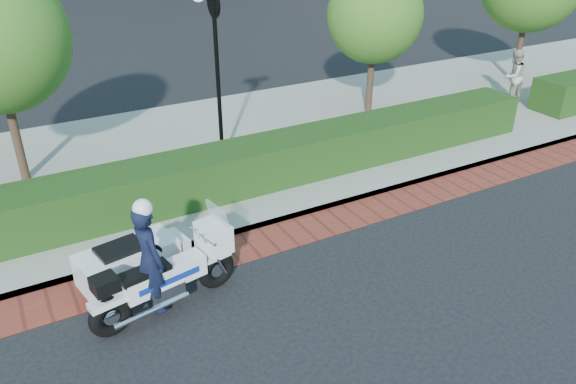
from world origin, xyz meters
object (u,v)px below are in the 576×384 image
lamppost (216,50)px  police_motorcycle (147,265)px  tree_c (375,15)px  pedestrian (513,76)px

lamppost → police_motorcycle: 5.88m
tree_c → police_motorcycle: bearing=-146.7°
tree_c → police_motorcycle: tree_c is taller
police_motorcycle → pedestrian: police_motorcycle is taller
lamppost → police_motorcycle: size_ratio=1.60×
lamppost → tree_c: (5.50, 1.30, 0.09)m
police_motorcycle → pedestrian: bearing=6.7°
tree_c → lamppost: bearing=-166.7°
tree_c → pedestrian: tree_c is taller
tree_c → police_motorcycle: 10.66m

